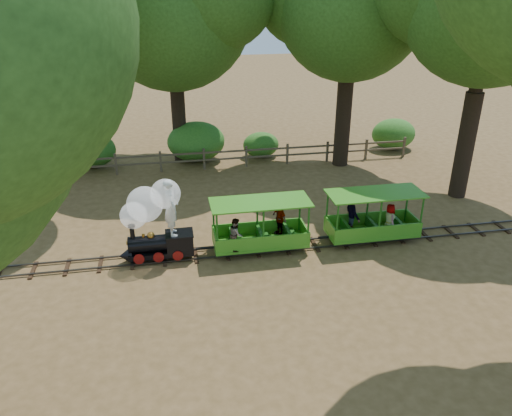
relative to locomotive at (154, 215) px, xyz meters
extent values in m
plane|color=olive|center=(3.22, -0.06, -1.56)|extent=(90.00, 90.00, 0.00)
cube|color=#3F3D3A|center=(3.22, -0.36, -1.49)|extent=(22.00, 0.05, 0.05)
cube|color=#3F3D3A|center=(3.22, 0.24, -1.49)|extent=(22.00, 0.05, 0.05)
cube|color=#382314|center=(3.22, -0.06, -1.54)|extent=(0.12, 1.00, 0.05)
cube|color=#382314|center=(-1.78, -0.06, -1.54)|extent=(0.12, 1.00, 0.05)
cube|color=#382314|center=(8.22, -0.06, -1.54)|extent=(0.12, 1.00, 0.05)
cube|color=black|center=(0.14, -0.06, -1.30)|extent=(2.03, 0.65, 0.17)
cylinder|color=black|center=(-0.19, -0.06, -0.95)|extent=(1.29, 0.52, 0.52)
cylinder|color=black|center=(-0.69, -0.06, -0.49)|extent=(0.15, 0.15, 0.41)
sphere|color=#AD7729|center=(-0.14, -0.06, -0.68)|extent=(0.24, 0.24, 0.24)
cylinder|color=#AD7729|center=(-0.37, -0.06, -0.66)|extent=(0.09, 0.09, 0.09)
cube|color=black|center=(0.74, -0.06, -0.96)|extent=(0.83, 0.65, 0.51)
cube|color=black|center=(0.74, -0.06, -0.69)|extent=(0.88, 0.70, 0.04)
cone|color=black|center=(-0.97, -0.06, -1.31)|extent=(0.42, 0.59, 0.59)
cylinder|color=#AD7729|center=(-0.86, -0.06, -0.86)|extent=(0.09, 0.13, 0.13)
cylinder|color=maroon|center=(-0.56, -0.39, -1.30)|extent=(0.33, 0.06, 0.33)
cylinder|color=maroon|center=(-0.56, 0.27, -1.30)|extent=(0.33, 0.06, 0.33)
cylinder|color=maroon|center=(0.05, -0.39, -1.30)|extent=(0.33, 0.06, 0.33)
cylinder|color=maroon|center=(0.05, 0.27, -1.30)|extent=(0.33, 0.06, 0.33)
cylinder|color=maroon|center=(0.65, -0.39, -1.30)|extent=(0.33, 0.06, 0.33)
cylinder|color=maroon|center=(0.65, 0.27, -1.30)|extent=(0.33, 0.06, 0.33)
sphere|color=white|center=(-0.60, -0.01, 0.04)|extent=(0.83, 0.83, 0.83)
sphere|color=white|center=(-0.23, 0.04, 0.36)|extent=(1.11, 1.11, 1.11)
sphere|color=white|center=(0.42, 0.09, 0.64)|extent=(0.92, 0.92, 0.92)
imported|color=white|center=(0.56, -0.09, 0.25)|extent=(0.51, 0.71, 1.83)
cube|color=#3D9320|center=(3.35, -0.06, -1.26)|extent=(3.06, 1.17, 0.09)
cube|color=#1C5F15|center=(3.35, -0.06, -1.37)|extent=(2.75, 0.45, 0.13)
cube|color=#3D9320|center=(3.35, -0.61, -0.99)|extent=(3.06, 0.05, 0.45)
cube|color=#3D9320|center=(3.35, 0.49, -0.99)|extent=(3.06, 0.05, 0.45)
cube|color=#3D9320|center=(3.35, -0.06, 0.18)|extent=(3.20, 1.31, 0.05)
cylinder|color=#1C5F15|center=(1.89, -0.59, -0.54)|extent=(0.06, 0.06, 1.44)
cylinder|color=#1C5F15|center=(1.89, 0.47, -0.54)|extent=(0.06, 0.06, 1.44)
cylinder|color=#1C5F15|center=(4.81, -0.59, -0.54)|extent=(0.06, 0.06, 1.44)
cylinder|color=#1C5F15|center=(4.81, 0.47, -0.54)|extent=(0.06, 0.06, 1.44)
cube|color=#1C5F15|center=(2.43, -0.06, -1.04)|extent=(0.11, 0.99, 0.36)
cube|color=#1C5F15|center=(3.35, -0.06, -1.04)|extent=(0.11, 0.99, 0.36)
cube|color=#1C5F15|center=(4.27, -0.06, -1.04)|extent=(0.11, 0.99, 0.36)
cylinder|color=black|center=(2.37, -0.37, -1.34)|extent=(0.25, 0.05, 0.25)
cylinder|color=black|center=(2.37, 0.24, -1.34)|extent=(0.25, 0.05, 0.25)
cylinder|color=black|center=(4.33, -0.37, -1.34)|extent=(0.25, 0.05, 0.25)
cylinder|color=black|center=(4.33, 0.24, -1.34)|extent=(0.25, 0.05, 0.25)
imported|color=gray|center=(2.50, -0.45, -0.68)|extent=(0.46, 0.56, 1.08)
imported|color=gray|center=(4.06, 0.31, -0.63)|extent=(0.54, 0.75, 1.19)
cube|color=#3D9320|center=(7.23, -0.06, -1.26)|extent=(3.06, 1.17, 0.09)
cube|color=#1C5F15|center=(7.23, -0.06, -1.37)|extent=(2.75, 0.45, 0.13)
cube|color=#3D9320|center=(7.23, -0.61, -0.99)|extent=(3.06, 0.05, 0.45)
cube|color=#3D9320|center=(7.23, 0.49, -0.99)|extent=(3.06, 0.05, 0.45)
cube|color=#3D9320|center=(7.23, -0.06, 0.18)|extent=(3.20, 1.31, 0.05)
cylinder|color=#1C5F15|center=(5.77, -0.59, -0.54)|extent=(0.06, 0.06, 1.44)
cylinder|color=#1C5F15|center=(5.77, 0.47, -0.54)|extent=(0.06, 0.06, 1.44)
cylinder|color=#1C5F15|center=(8.68, -0.59, -0.54)|extent=(0.06, 0.06, 1.44)
cylinder|color=#1C5F15|center=(8.68, 0.47, -0.54)|extent=(0.06, 0.06, 1.44)
cube|color=#1C5F15|center=(6.31, -0.06, -1.04)|extent=(0.11, 0.99, 0.36)
cube|color=#1C5F15|center=(7.23, -0.06, -1.04)|extent=(0.11, 0.99, 0.36)
cube|color=#1C5F15|center=(8.14, -0.06, -1.04)|extent=(0.11, 0.99, 0.36)
cylinder|color=black|center=(6.25, -0.37, -1.34)|extent=(0.25, 0.05, 0.25)
cylinder|color=black|center=(6.25, 0.24, -1.34)|extent=(0.25, 0.05, 0.25)
cylinder|color=black|center=(8.20, -0.37, -1.34)|extent=(0.25, 0.05, 0.25)
cylinder|color=black|center=(8.20, 0.24, -1.34)|extent=(0.25, 0.05, 0.25)
imported|color=gray|center=(6.63, 0.25, -0.57)|extent=(0.56, 0.89, 1.30)
imported|color=gray|center=(7.68, -0.36, -0.67)|extent=(0.36, 0.55, 1.09)
cylinder|color=#2D2116|center=(-5.28, 5.94, 0.57)|extent=(0.70, 0.70, 4.27)
cylinder|color=#2D2116|center=(1.22, 9.44, 0.32)|extent=(0.66, 0.66, 3.77)
cylinder|color=#2D2116|center=(1.22, 9.44, 3.29)|extent=(0.50, 0.50, 2.15)
sphere|color=#264B17|center=(1.22, 9.44, 5.44)|extent=(7.18, 7.18, 7.18)
cylinder|color=#2D2116|center=(8.72, 7.44, 0.42)|extent=(0.72, 0.72, 3.95)
cylinder|color=#2D2116|center=(8.72, 7.44, 3.52)|extent=(0.54, 0.54, 2.26)
sphere|color=#264B17|center=(8.72, 7.44, 5.63)|extent=(6.50, 6.50, 6.50)
cylinder|color=#2D2116|center=(12.22, 2.94, 0.57)|extent=(0.68, 0.68, 4.26)
cylinder|color=#2D2116|center=(12.22, 2.94, 3.92)|extent=(0.51, 0.51, 2.43)
cube|color=brown|center=(-5.78, 7.94, -1.06)|extent=(0.10, 0.10, 1.00)
cube|color=brown|center=(-3.78, 7.94, -1.06)|extent=(0.10, 0.10, 1.00)
cube|color=brown|center=(-1.78, 7.94, -1.06)|extent=(0.10, 0.10, 1.00)
cube|color=brown|center=(0.22, 7.94, -1.06)|extent=(0.10, 0.10, 1.00)
cube|color=brown|center=(2.22, 7.94, -1.06)|extent=(0.10, 0.10, 1.00)
cube|color=brown|center=(4.22, 7.94, -1.06)|extent=(0.10, 0.10, 1.00)
cube|color=brown|center=(6.22, 7.94, -1.06)|extent=(0.10, 0.10, 1.00)
cube|color=brown|center=(8.22, 7.94, -1.06)|extent=(0.10, 0.10, 1.00)
cube|color=brown|center=(10.22, 7.94, -1.06)|extent=(0.10, 0.10, 1.00)
cube|color=brown|center=(12.22, 7.94, -1.06)|extent=(0.10, 0.10, 1.00)
cube|color=brown|center=(3.22, 7.94, -0.76)|extent=(18.00, 0.06, 0.08)
cube|color=brown|center=(3.22, 7.94, -1.11)|extent=(18.00, 0.06, 0.08)
ellipsoid|color=#2D6B1E|center=(-3.00, 9.24, -0.74)|extent=(2.36, 1.82, 1.63)
ellipsoid|color=#2D6B1E|center=(1.97, 9.24, -0.60)|extent=(2.78, 2.14, 1.93)
ellipsoid|color=#2D6B1E|center=(5.18, 9.24, -0.94)|extent=(1.79, 1.38, 1.24)
ellipsoid|color=#2D6B1E|center=(12.22, 9.24, -0.77)|extent=(2.29, 1.76, 1.59)
camera|label=1|loc=(0.59, -14.20, 6.68)|focal=35.00mm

